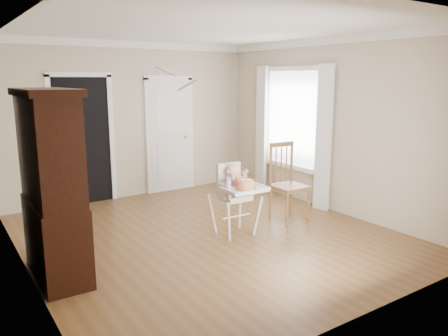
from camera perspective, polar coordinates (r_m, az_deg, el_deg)
floor at (r=5.97m, az=-2.00°, el=-8.73°), size 5.00×5.00×0.00m
ceiling at (r=5.64m, az=-2.20°, el=17.96°), size 5.00×5.00×0.00m
wall_back at (r=7.87m, az=-11.79°, el=6.08°), size 4.50×0.00×4.50m
wall_left at (r=4.87m, az=-25.23°, el=1.91°), size 0.00×5.00×5.00m
wall_right at (r=7.09m, az=13.63°, el=5.41°), size 0.00×5.00×5.00m
crown_molding at (r=5.63m, az=-2.20°, el=17.35°), size 4.50×5.00×0.12m
doorway at (r=7.59m, az=-17.97°, el=3.73°), size 1.06×0.05×2.22m
closet_door at (r=8.17m, az=-7.07°, el=4.14°), size 0.96×0.09×2.13m
window_right at (r=7.61m, az=8.79°, el=5.52°), size 0.13×1.84×2.30m
high_chair at (r=5.82m, az=1.46°, el=-3.01°), size 0.59×0.71×0.98m
baby at (r=5.81m, az=1.35°, el=-1.64°), size 0.28×0.21×0.42m
cake at (r=5.59m, az=2.86°, el=-2.17°), size 0.28×0.28×0.13m
sippy_cup at (r=5.60m, az=0.53°, el=-1.93°), size 0.08×0.08×0.19m
china_cabinet at (r=4.83m, az=-21.49°, el=-2.19°), size 0.52×1.17×1.98m
dining_chair at (r=6.55m, az=8.36°, el=-2.13°), size 0.49×0.49×1.14m
streamer at (r=6.53m, az=-7.69°, el=12.43°), size 0.11×0.49×0.15m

